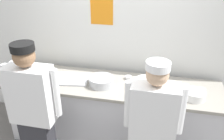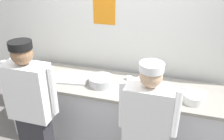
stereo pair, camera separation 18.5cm
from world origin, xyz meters
TOP-DOWN VIEW (x-y plane):
  - wall_back at (-0.00, 0.90)m, footprint 4.42×0.11m
  - prep_counter at (0.00, 0.39)m, footprint 2.82×0.75m
  - chef_near_left at (-0.69, -0.37)m, footprint 0.61×0.24m
  - chef_center at (0.56, -0.34)m, footprint 0.58×0.24m
  - plate_stack_front at (1.01, 0.25)m, footprint 0.25×0.25m
  - plate_stack_rear at (0.42, 0.49)m, footprint 0.24×0.24m
  - mixing_bowl_steel at (-0.13, 0.33)m, footprint 0.32×0.32m
  - sheet_tray at (-0.56, 0.38)m, footprint 0.52×0.41m
  - squeeze_bottle_primary at (-1.09, 0.23)m, footprint 0.06×0.06m
  - squeeze_bottle_secondary at (-0.98, 0.41)m, footprint 0.06×0.06m
  - ramekin_green_sauce at (0.92, 0.49)m, footprint 0.09×0.09m
  - ramekin_orange_sauce at (0.19, 0.56)m, footprint 0.08×0.08m
  - ramekin_yellow_sauce at (1.11, 0.43)m, footprint 0.10×0.10m
  - ramekin_red_sauce at (-1.19, 0.58)m, footprint 0.10×0.10m
  - deli_cup at (0.31, 0.32)m, footprint 0.09×0.09m
  - chefs_knife at (0.68, 0.36)m, footprint 0.28×0.03m

SIDE VIEW (x-z plane):
  - prep_counter at x=0.00m, z-range 0.00..0.90m
  - chef_center at x=0.56m, z-range 0.05..1.65m
  - chef_near_left at x=-0.69m, z-range 0.06..1.74m
  - chefs_knife at x=0.68m, z-range 0.90..0.92m
  - sheet_tray at x=-0.56m, z-range 0.90..0.93m
  - ramekin_red_sauce at x=-1.19m, z-range 0.90..0.94m
  - ramekin_green_sauce at x=0.92m, z-range 0.90..0.94m
  - ramekin_yellow_sauce at x=1.11m, z-range 0.90..0.94m
  - ramekin_orange_sauce at x=0.19m, z-range 0.90..0.95m
  - plate_stack_rear at x=0.42m, z-range 0.90..0.97m
  - plate_stack_front at x=1.01m, z-range 0.90..1.00m
  - mixing_bowl_steel at x=-0.13m, z-range 0.90..1.01m
  - deli_cup at x=0.31m, z-range 0.90..1.01m
  - squeeze_bottle_secondary at x=-0.98m, z-range 0.90..1.09m
  - squeeze_bottle_primary at x=-1.09m, z-range 0.90..1.09m
  - wall_back at x=0.00m, z-range 0.00..2.98m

